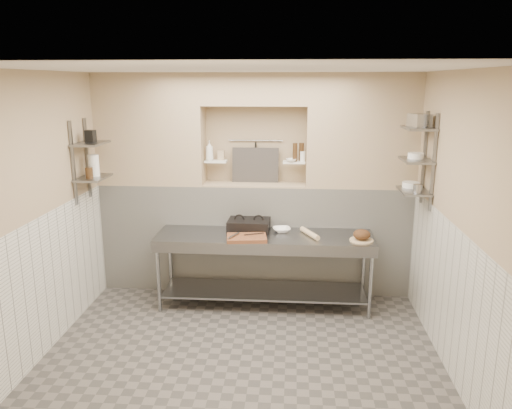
# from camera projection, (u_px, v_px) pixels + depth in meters

# --- Properties ---
(floor) EXTENTS (4.00, 3.90, 0.10)m
(floor) POSITION_uv_depth(u_px,v_px,m) (242.00, 359.00, 5.07)
(floor) COLOR #57514D
(floor) RESTS_ON ground
(ceiling) EXTENTS (4.00, 3.90, 0.10)m
(ceiling) POSITION_uv_depth(u_px,v_px,m) (239.00, 63.00, 4.37)
(ceiling) COLOR silver
(ceiling) RESTS_ON ground
(wall_left) EXTENTS (0.10, 3.90, 2.80)m
(wall_left) POSITION_uv_depth(u_px,v_px,m) (32.00, 218.00, 4.87)
(wall_left) COLOR tan
(wall_left) RESTS_ON ground
(wall_right) EXTENTS (0.10, 3.90, 2.80)m
(wall_right) POSITION_uv_depth(u_px,v_px,m) (463.00, 227.00, 4.57)
(wall_right) COLOR tan
(wall_right) RESTS_ON ground
(wall_back) EXTENTS (4.00, 0.10, 2.80)m
(wall_back) POSITION_uv_depth(u_px,v_px,m) (256.00, 181.00, 6.65)
(wall_back) COLOR tan
(wall_back) RESTS_ON ground
(wall_front) EXTENTS (4.00, 0.10, 2.80)m
(wall_front) POSITION_uv_depth(u_px,v_px,m) (203.00, 320.00, 2.78)
(wall_front) COLOR tan
(wall_front) RESTS_ON ground
(backwall_lower) EXTENTS (4.00, 0.40, 1.40)m
(backwall_lower) POSITION_uv_depth(u_px,v_px,m) (255.00, 237.00, 6.58)
(backwall_lower) COLOR silver
(backwall_lower) RESTS_ON floor
(alcove_sill) EXTENTS (1.30, 0.40, 0.02)m
(alcove_sill) POSITION_uv_depth(u_px,v_px,m) (255.00, 184.00, 6.41)
(alcove_sill) COLOR tan
(alcove_sill) RESTS_ON backwall_lower
(backwall_pillar_left) EXTENTS (1.35, 0.40, 1.40)m
(backwall_pillar_left) POSITION_uv_depth(u_px,v_px,m) (151.00, 129.00, 6.34)
(backwall_pillar_left) COLOR tan
(backwall_pillar_left) RESTS_ON backwall_lower
(backwall_pillar_right) EXTENTS (1.35, 0.40, 1.40)m
(backwall_pillar_right) POSITION_uv_depth(u_px,v_px,m) (362.00, 131.00, 6.15)
(backwall_pillar_right) COLOR tan
(backwall_pillar_right) RESTS_ON backwall_lower
(backwall_header) EXTENTS (1.30, 0.40, 0.40)m
(backwall_header) POSITION_uv_depth(u_px,v_px,m) (255.00, 89.00, 6.12)
(backwall_header) COLOR tan
(backwall_header) RESTS_ON backwall_lower
(wainscot_left) EXTENTS (0.02, 3.90, 1.40)m
(wainscot_left) POSITION_uv_depth(u_px,v_px,m) (45.00, 285.00, 5.03)
(wainscot_left) COLOR silver
(wainscot_left) RESTS_ON floor
(wainscot_right) EXTENTS (0.02, 3.90, 1.40)m
(wainscot_right) POSITION_uv_depth(u_px,v_px,m) (449.00, 297.00, 4.74)
(wainscot_right) COLOR silver
(wainscot_right) RESTS_ON floor
(alcove_shelf_left) EXTENTS (0.28, 0.16, 0.02)m
(alcove_shelf_left) POSITION_uv_depth(u_px,v_px,m) (216.00, 161.00, 6.38)
(alcove_shelf_left) COLOR white
(alcove_shelf_left) RESTS_ON backwall_lower
(alcove_shelf_right) EXTENTS (0.28, 0.16, 0.02)m
(alcove_shelf_right) POSITION_uv_depth(u_px,v_px,m) (294.00, 162.00, 6.30)
(alcove_shelf_right) COLOR white
(alcove_shelf_right) RESTS_ON backwall_lower
(utensil_rail) EXTENTS (0.70, 0.02, 0.02)m
(utensil_rail) POSITION_uv_depth(u_px,v_px,m) (256.00, 141.00, 6.44)
(utensil_rail) COLOR gray
(utensil_rail) RESTS_ON wall_back
(hanging_steel) EXTENTS (0.02, 0.02, 0.30)m
(hanging_steel) POSITION_uv_depth(u_px,v_px,m) (256.00, 154.00, 6.47)
(hanging_steel) COLOR black
(hanging_steel) RESTS_ON utensil_rail
(splash_panel) EXTENTS (0.60, 0.08, 0.45)m
(splash_panel) POSITION_uv_depth(u_px,v_px,m) (255.00, 165.00, 6.45)
(splash_panel) COLOR #383330
(splash_panel) RESTS_ON alcove_sill
(shelf_rail_left_a) EXTENTS (0.03, 0.03, 0.95)m
(shelf_rail_left_a) POSITION_uv_depth(u_px,v_px,m) (87.00, 158.00, 5.97)
(shelf_rail_left_a) COLOR slate
(shelf_rail_left_a) RESTS_ON wall_left
(shelf_rail_left_b) EXTENTS (0.03, 0.03, 0.95)m
(shelf_rail_left_b) POSITION_uv_depth(u_px,v_px,m) (73.00, 163.00, 5.59)
(shelf_rail_left_b) COLOR slate
(shelf_rail_left_b) RESTS_ON wall_left
(wall_shelf_left_lower) EXTENTS (0.30, 0.50, 0.02)m
(wall_shelf_left_lower) POSITION_uv_depth(u_px,v_px,m) (93.00, 178.00, 5.82)
(wall_shelf_left_lower) COLOR slate
(wall_shelf_left_lower) RESTS_ON wall_left
(wall_shelf_left_upper) EXTENTS (0.30, 0.50, 0.03)m
(wall_shelf_left_upper) POSITION_uv_depth(u_px,v_px,m) (91.00, 143.00, 5.72)
(wall_shelf_left_upper) COLOR slate
(wall_shelf_left_upper) RESTS_ON wall_left
(shelf_rail_right_a) EXTENTS (0.03, 0.03, 1.05)m
(shelf_rail_right_a) POSITION_uv_depth(u_px,v_px,m) (424.00, 158.00, 5.68)
(shelf_rail_right_a) COLOR slate
(shelf_rail_right_a) RESTS_ON wall_right
(shelf_rail_right_b) EXTENTS (0.03, 0.03, 1.05)m
(shelf_rail_right_b) POSITION_uv_depth(u_px,v_px,m) (434.00, 163.00, 5.29)
(shelf_rail_right_b) COLOR slate
(shelf_rail_right_b) RESTS_ON wall_right
(wall_shelf_right_lower) EXTENTS (0.30, 0.50, 0.02)m
(wall_shelf_right_lower) POSITION_uv_depth(u_px,v_px,m) (414.00, 191.00, 5.58)
(wall_shelf_right_lower) COLOR slate
(wall_shelf_right_lower) RESTS_ON wall_right
(wall_shelf_right_mid) EXTENTS (0.30, 0.50, 0.02)m
(wall_shelf_right_mid) POSITION_uv_depth(u_px,v_px,m) (416.00, 160.00, 5.49)
(wall_shelf_right_mid) COLOR slate
(wall_shelf_right_mid) RESTS_ON wall_right
(wall_shelf_right_upper) EXTENTS (0.30, 0.50, 0.03)m
(wall_shelf_right_upper) POSITION_uv_depth(u_px,v_px,m) (419.00, 128.00, 5.41)
(wall_shelf_right_upper) COLOR slate
(wall_shelf_right_upper) RESTS_ON wall_right
(prep_table) EXTENTS (2.60, 0.70, 0.90)m
(prep_table) POSITION_uv_depth(u_px,v_px,m) (264.00, 256.00, 6.03)
(prep_table) COLOR gray
(prep_table) RESTS_ON floor
(panini_press) EXTENTS (0.52, 0.38, 0.14)m
(panini_press) POSITION_uv_depth(u_px,v_px,m) (249.00, 225.00, 6.15)
(panini_press) COLOR black
(panini_press) RESTS_ON prep_table
(cutting_board) EXTENTS (0.50, 0.38, 0.04)m
(cutting_board) POSITION_uv_depth(u_px,v_px,m) (247.00, 238.00, 5.81)
(cutting_board) COLOR brown
(cutting_board) RESTS_ON prep_table
(knife_blade) EXTENTS (0.24, 0.12, 0.01)m
(knife_blade) POSITION_uv_depth(u_px,v_px,m) (254.00, 234.00, 5.86)
(knife_blade) COLOR gray
(knife_blade) RESTS_ON cutting_board
(tongs) EXTENTS (0.11, 0.22, 0.02)m
(tongs) POSITION_uv_depth(u_px,v_px,m) (234.00, 235.00, 5.78)
(tongs) COLOR gray
(tongs) RESTS_ON cutting_board
(mixing_bowl) EXTENTS (0.25, 0.25, 0.05)m
(mixing_bowl) POSITION_uv_depth(u_px,v_px,m) (282.00, 230.00, 6.11)
(mixing_bowl) COLOR white
(mixing_bowl) RESTS_ON prep_table
(rolling_pin) EXTENTS (0.23, 0.39, 0.06)m
(rolling_pin) POSITION_uv_depth(u_px,v_px,m) (310.00, 233.00, 5.95)
(rolling_pin) COLOR beige
(rolling_pin) RESTS_ON prep_table
(bread_board) EXTENTS (0.28, 0.28, 0.02)m
(bread_board) POSITION_uv_depth(u_px,v_px,m) (361.00, 240.00, 5.77)
(bread_board) COLOR beige
(bread_board) RESTS_ON prep_table
(bread_loaf) EXTENTS (0.20, 0.20, 0.12)m
(bread_loaf) POSITION_uv_depth(u_px,v_px,m) (362.00, 235.00, 5.75)
(bread_loaf) COLOR #4C2D19
(bread_loaf) RESTS_ON bread_board
(bottle_soap) EXTENTS (0.10, 0.10, 0.25)m
(bottle_soap) POSITION_uv_depth(u_px,v_px,m) (209.00, 151.00, 6.32)
(bottle_soap) COLOR white
(bottle_soap) RESTS_ON alcove_shelf_left
(jar_alcove) EXTENTS (0.08, 0.08, 0.12)m
(jar_alcove) POSITION_uv_depth(u_px,v_px,m) (221.00, 155.00, 6.40)
(jar_alcove) COLOR tan
(jar_alcove) RESTS_ON alcove_shelf_left
(bowl_alcove) EXTENTS (0.17, 0.17, 0.04)m
(bowl_alcove) POSITION_uv_depth(u_px,v_px,m) (291.00, 160.00, 6.25)
(bowl_alcove) COLOR white
(bowl_alcove) RESTS_ON alcove_shelf_right
(condiment_a) EXTENTS (0.06, 0.06, 0.23)m
(condiment_a) POSITION_uv_depth(u_px,v_px,m) (301.00, 152.00, 6.29)
(condiment_a) COLOR #372312
(condiment_a) RESTS_ON alcove_shelf_right
(condiment_b) EXTENTS (0.06, 0.06, 0.23)m
(condiment_b) POSITION_uv_depth(u_px,v_px,m) (295.00, 152.00, 6.26)
(condiment_b) COLOR #372312
(condiment_b) RESTS_ON alcove_shelf_right
(condiment_c) EXTENTS (0.07, 0.07, 0.12)m
(condiment_c) POSITION_uv_depth(u_px,v_px,m) (303.00, 156.00, 6.29)
(condiment_c) COLOR white
(condiment_c) RESTS_ON alcove_shelf_right
(jug_left) EXTENTS (0.13, 0.13, 0.25)m
(jug_left) POSITION_uv_depth(u_px,v_px,m) (94.00, 165.00, 5.83)
(jug_left) COLOR white
(jug_left) RESTS_ON wall_shelf_left_lower
(jar_left) EXTENTS (0.08, 0.08, 0.13)m
(jar_left) POSITION_uv_depth(u_px,v_px,m) (89.00, 173.00, 5.70)
(jar_left) COLOR #372312
(jar_left) RESTS_ON wall_shelf_left_lower
(box_left_upper) EXTENTS (0.11, 0.11, 0.14)m
(box_left_upper) POSITION_uv_depth(u_px,v_px,m) (91.00, 136.00, 5.72)
(box_left_upper) COLOR black
(box_left_upper) RESTS_ON wall_shelf_left_upper
(bowl_right) EXTENTS (0.20, 0.20, 0.06)m
(bowl_right) POSITION_uv_depth(u_px,v_px,m) (411.00, 185.00, 5.71)
(bowl_right) COLOR white
(bowl_right) RESTS_ON wall_shelf_right_lower
(canister_right) EXTENTS (0.10, 0.10, 0.10)m
(canister_right) POSITION_uv_depth(u_px,v_px,m) (418.00, 189.00, 5.40)
(canister_right) COLOR gray
(canister_right) RESTS_ON wall_shelf_right_lower
(bowl_right_mid) EXTENTS (0.17, 0.17, 0.06)m
(bowl_right_mid) POSITION_uv_depth(u_px,v_px,m) (416.00, 156.00, 5.52)
(bowl_right_mid) COLOR white
(bowl_right_mid) RESTS_ON wall_shelf_right_mid
(basket_right) EXTENTS (0.24, 0.27, 0.14)m
(basket_right) POSITION_uv_depth(u_px,v_px,m) (420.00, 120.00, 5.38)
(basket_right) COLOR gray
(basket_right) RESTS_ON wall_shelf_right_upper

